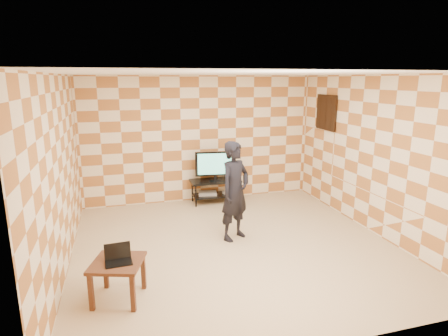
{
  "coord_description": "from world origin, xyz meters",
  "views": [
    {
      "loc": [
        -1.7,
        -5.34,
        2.62
      ],
      "look_at": [
        0.0,
        0.6,
        1.15
      ],
      "focal_mm": 30.0,
      "sensor_mm": 36.0,
      "label": 1
    }
  ],
  "objects_px": {
    "person": "(235,191)",
    "side_table": "(118,268)",
    "tv": "(215,164)",
    "tv_stand": "(215,186)"
  },
  "relations": [
    {
      "from": "tv",
      "to": "person",
      "type": "height_order",
      "value": "person"
    },
    {
      "from": "tv",
      "to": "person",
      "type": "relative_size",
      "value": 0.52
    },
    {
      "from": "side_table",
      "to": "person",
      "type": "height_order",
      "value": "person"
    },
    {
      "from": "person",
      "to": "side_table",
      "type": "bearing_deg",
      "value": -176.39
    },
    {
      "from": "side_table",
      "to": "person",
      "type": "xyz_separation_m",
      "value": [
        1.9,
        1.34,
        0.42
      ]
    },
    {
      "from": "tv_stand",
      "to": "person",
      "type": "distance_m",
      "value": 1.99
    },
    {
      "from": "person",
      "to": "tv_stand",
      "type": "bearing_deg",
      "value": 53.56
    },
    {
      "from": "side_table",
      "to": "person",
      "type": "distance_m",
      "value": 2.36
    },
    {
      "from": "tv_stand",
      "to": "side_table",
      "type": "relative_size",
      "value": 1.46
    },
    {
      "from": "tv",
      "to": "side_table",
      "type": "bearing_deg",
      "value": -122.38
    }
  ]
}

